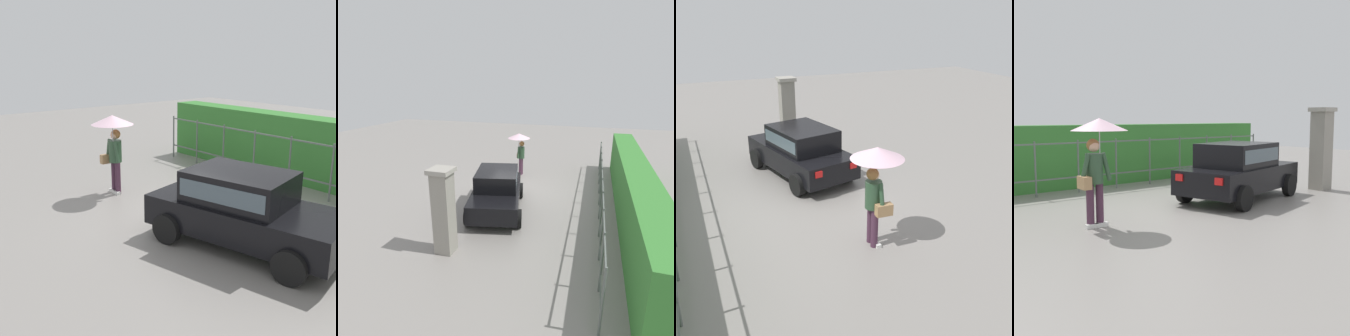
% 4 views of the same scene
% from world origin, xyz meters
% --- Properties ---
extents(ground_plane, '(40.00, 40.00, 0.00)m').
position_xyz_m(ground_plane, '(0.00, 0.00, 0.00)').
color(ground_plane, gray).
extents(car, '(3.98, 2.52, 1.48)m').
position_xyz_m(car, '(1.70, -0.32, 0.80)').
color(car, black).
rests_on(car, ground).
extents(pedestrian, '(1.09, 1.09, 2.12)m').
position_xyz_m(pedestrian, '(-2.52, -0.59, 1.64)').
color(pedestrian, '#47283D').
rests_on(pedestrian, ground).
extents(fence_section, '(11.19, 0.05, 1.50)m').
position_xyz_m(fence_section, '(0.81, 3.31, 0.83)').
color(fence_section, '#59605B').
rests_on(fence_section, ground).
extents(hedge_row, '(12.14, 0.90, 1.90)m').
position_xyz_m(hedge_row, '(0.81, 4.34, 0.95)').
color(hedge_row, '#387F33').
rests_on(hedge_row, ground).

